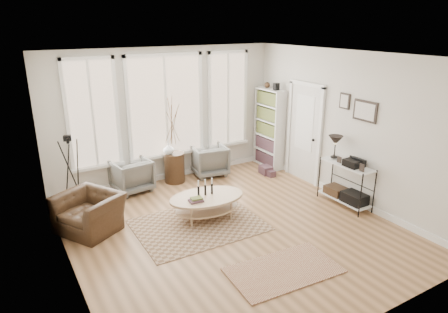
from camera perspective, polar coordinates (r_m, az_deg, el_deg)
room at (r=6.47m, az=1.22°, el=1.06°), size 5.50×5.54×2.90m
bay_window at (r=8.74m, az=-8.28°, el=6.80°), size 4.14×0.12×2.24m
door at (r=8.90m, az=11.42°, el=3.62°), size 0.09×1.06×2.22m
bookcase at (r=9.66m, az=6.53°, el=4.04°), size 0.31×0.85×2.06m
low_shelf at (r=8.00m, az=16.98°, el=-3.21°), size 0.38×1.08×1.30m
wall_art at (r=7.77m, az=18.79°, el=6.53°), size 0.04×0.88×0.44m
rug_main at (r=7.11m, az=-3.68°, el=-9.70°), size 2.17×1.64×0.01m
rug_runner at (r=6.00m, az=8.53°, el=-15.75°), size 1.65×0.99×0.01m
coffee_table at (r=7.20m, az=-2.52°, el=-6.38°), size 1.44×0.99×0.63m
armchair_left at (r=8.55m, az=-13.09°, el=-2.63°), size 0.83×0.85×0.69m
armchair_right at (r=9.21m, az=-2.16°, el=-0.51°), size 0.85×0.87×0.70m
side_table at (r=8.69m, az=-7.24°, el=1.93°), size 0.44×0.44×1.87m
vase at (r=8.67m, az=-7.91°, el=1.10°), size 0.30×0.30×0.24m
accent_chair at (r=7.18m, az=-18.69°, el=-7.59°), size 1.30×1.26×0.65m
tripod_camera at (r=8.07m, az=-20.87°, el=-2.39°), size 0.50×0.50×1.41m
book_stack_near at (r=9.38m, az=5.98°, el=-1.91°), size 0.26×0.31×0.19m
book_stack_far at (r=9.25m, az=6.64°, el=-2.41°), size 0.18×0.22×0.14m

